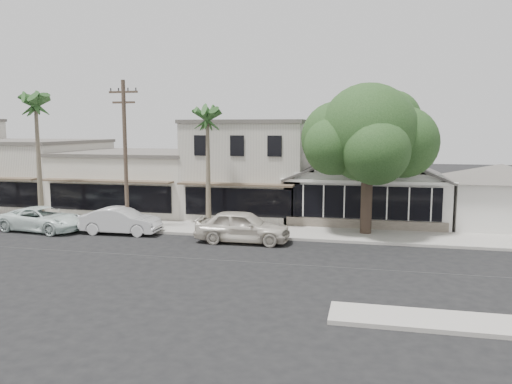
% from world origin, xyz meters
% --- Properties ---
extents(ground, '(140.00, 140.00, 0.00)m').
position_xyz_m(ground, '(0.00, 0.00, 0.00)').
color(ground, black).
rests_on(ground, ground).
extents(sidewalk_north, '(90.00, 3.50, 0.15)m').
position_xyz_m(sidewalk_north, '(-8.00, 6.75, 0.07)').
color(sidewalk_north, '#9E9991').
rests_on(sidewalk_north, ground).
extents(corner_shop, '(10.40, 8.60, 5.10)m').
position_xyz_m(corner_shop, '(5.00, 12.47, 2.62)').
color(corner_shop, silver).
rests_on(corner_shop, ground).
extents(side_cottage, '(6.00, 6.00, 3.00)m').
position_xyz_m(side_cottage, '(13.20, 11.50, 1.50)').
color(side_cottage, silver).
rests_on(side_cottage, ground).
extents(row_building_near, '(8.00, 10.00, 6.50)m').
position_xyz_m(row_building_near, '(-3.00, 13.50, 3.25)').
color(row_building_near, beige).
rests_on(row_building_near, ground).
extents(row_building_midnear, '(10.00, 10.00, 4.20)m').
position_xyz_m(row_building_midnear, '(-12.00, 13.50, 2.10)').
color(row_building_midnear, silver).
rests_on(row_building_midnear, ground).
extents(row_building_midfar, '(11.00, 10.00, 5.00)m').
position_xyz_m(row_building_midfar, '(-22.50, 13.50, 2.50)').
color(row_building_midfar, beige).
rests_on(row_building_midfar, ground).
extents(utility_pole, '(1.80, 0.24, 9.00)m').
position_xyz_m(utility_pole, '(-9.00, 5.20, 4.79)').
color(utility_pole, brown).
rests_on(utility_pole, ground).
extents(car_0, '(5.22, 2.18, 1.77)m').
position_xyz_m(car_0, '(-1.48, 3.90, 0.88)').
color(car_0, beige).
rests_on(car_0, ground).
extents(car_1, '(4.77, 1.83, 1.55)m').
position_xyz_m(car_1, '(-9.04, 4.45, 0.78)').
color(car_1, silver).
rests_on(car_1, ground).
extents(car_2, '(5.52, 3.05, 1.46)m').
position_xyz_m(car_2, '(-14.04, 4.13, 0.73)').
color(car_2, silver).
rests_on(car_2, ground).
extents(shade_tree, '(7.88, 7.13, 8.75)m').
position_xyz_m(shade_tree, '(4.99, 7.44, 5.76)').
color(shade_tree, '#403227').
rests_on(shade_tree, ground).
extents(palm_east, '(2.56, 2.56, 7.88)m').
position_xyz_m(palm_east, '(-4.36, 6.71, 6.76)').
color(palm_east, '#726651').
rests_on(palm_east, ground).
extents(palm_mid, '(3.22, 3.22, 8.89)m').
position_xyz_m(palm_mid, '(-15.42, 5.91, 7.65)').
color(palm_mid, '#726651').
rests_on(palm_mid, ground).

